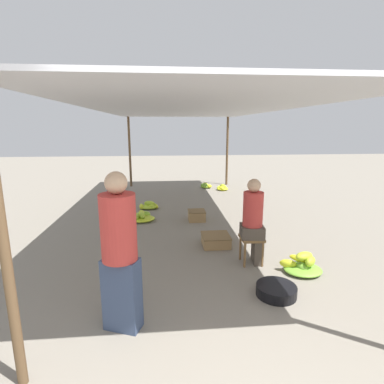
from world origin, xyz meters
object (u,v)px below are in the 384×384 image
Objects in this scene: vendor_seated at (254,220)px; crate_mid at (216,240)px; banana_pile_left_0 at (141,217)px; banana_pile_left_1 at (149,206)px; vendor_foreground at (120,251)px; crate_near at (197,215)px; banana_pile_right_2 at (206,186)px; stool at (252,242)px; basin_black at (276,290)px; banana_pile_right_1 at (302,266)px; banana_pile_right_0 at (222,188)px.

vendor_seated is 1.05m from crate_mid.
banana_pile_left_0 is 0.99m from banana_pile_left_1.
crate_near is at bearing 72.13° from vendor_foreground.
vendor_seated is 2.95× the size of banana_pile_right_2.
stool is at bearing -91.05° from banana_pile_right_2.
crate_near is at bearing -44.26° from banana_pile_left_1.
banana_pile_left_0 is at bearing 128.45° from stool.
stool is 0.97m from basin_black.
vendor_foreground reaches higher than banana_pile_right_1.
banana_pile_right_0 is 1.11× the size of crate_near.
banana_pile_left_0 reaches higher than crate_mid.
basin_black is (0.06, -0.93, -0.28)m from stool.
banana_pile_right_2 is (1.97, 3.48, -0.01)m from banana_pile_left_0.
banana_pile_left_1 is 1.57m from crate_near.
banana_pile_right_0 is at bearing 84.01° from vendor_seated.
banana_pile_right_2 is (-0.55, 6.18, -0.02)m from banana_pile_right_1.
crate_near is at bearing -5.32° from banana_pile_left_0.
basin_black is 0.82× the size of banana_pile_right_1.
vendor_foreground reaches higher than crate_near.
banana_pile_right_1 is 6.21m from banana_pile_right_2.
basin_black is 6.35m from banana_pile_right_0.
banana_pile_left_0 reaches higher than banana_pile_right_0.
stool is at bearing 93.71° from basin_black.
banana_pile_right_0 is at bearing 41.92° from banana_pile_left_1.
vendor_seated is 3.06m from banana_pile_left_0.
crate_near is (1.12, -1.09, 0.05)m from banana_pile_left_1.
vendor_foreground is at bearing -142.44° from vendor_seated.
stool is 1.13× the size of crate_near.
banana_pile_left_1 is at bearing 112.88° from basin_black.
banana_pile_right_1 is at bearing -28.70° from stool.
banana_pile_right_1 is (2.43, 1.01, -0.77)m from vendor_foreground.
banana_pile_left_1 is (-1.75, 3.32, -0.63)m from vendor_seated.
banana_pile_right_2 is at bearing 138.38° from banana_pile_right_0.
banana_pile_left_0 is at bearing 91.37° from vendor_foreground.
banana_pile_left_0 is (-1.88, 2.34, -0.61)m from vendor_seated.
banana_pile_right_2 reaches higher than basin_black.
crate_near is at bearing -101.26° from banana_pile_right_2.
crate_near is (1.25, -0.12, 0.03)m from banana_pile_left_0.
banana_pile_right_2 is at bearing 88.95° from stool.
banana_pile_right_1 is at bearing -47.01° from banana_pile_left_0.
vendor_seated is 2.10× the size of banana_pile_left_0.
vendor_seated is 3.48× the size of crate_near.
banana_pile_left_0 is at bearing -119.44° from banana_pile_right_2.
stool is 0.89m from crate_mid.
banana_pile_right_0 is (0.59, 5.40, -0.27)m from stool.
crate_mid is at bearing 57.62° from vendor_foreground.
vendor_seated is 5.86m from banana_pile_right_2.
banana_pile_left_0 is 1.29× the size of crate_mid.
vendor_foreground is 2.72× the size of banana_pile_right_1.
stool reaches higher than basin_black.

